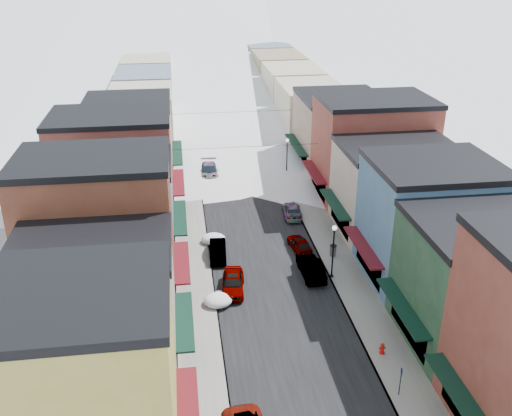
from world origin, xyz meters
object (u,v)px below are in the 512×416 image
object	(u,v)px
trash_can	(333,250)
streetlamp_near	(333,245)
car_dark_hatch	(218,251)
car_green_sedan	(311,268)
car_silver_sedan	(233,283)
fire_hydrant	(382,349)

from	to	relation	value
trash_can	streetlamp_near	size ratio (longest dim) A/B	0.22
car_dark_hatch	car_green_sedan	world-z (taller)	car_green_sedan
car_silver_sedan	streetlamp_near	size ratio (longest dim) A/B	0.93
car_silver_sedan	car_dark_hatch	size ratio (longest dim) A/B	1.08
car_green_sedan	fire_hydrant	size ratio (longest dim) A/B	5.61
car_green_sedan	trash_can	world-z (taller)	car_green_sedan
car_dark_hatch	car_silver_sedan	bearing A→B (deg)	-78.73
trash_can	streetlamp_near	distance (m)	4.55
car_silver_sedan	trash_can	world-z (taller)	car_silver_sedan
car_silver_sedan	car_dark_hatch	xyz separation A→B (m)	(-0.80, 5.80, -0.08)
car_silver_sedan	fire_hydrant	distance (m)	13.63
car_dark_hatch	trash_can	bearing A→B (deg)	-3.84
fire_hydrant	trash_can	world-z (taller)	trash_can
car_dark_hatch	trash_can	xyz separation A→B (m)	(10.58, -1.35, -0.00)
car_dark_hatch	car_green_sedan	bearing A→B (deg)	-25.58
car_silver_sedan	trash_can	bearing A→B (deg)	31.75
car_green_sedan	fire_hydrant	bearing A→B (deg)	100.99
car_green_sedan	trash_can	distance (m)	4.07
car_green_sedan	trash_can	xyz separation A→B (m)	(2.78, 2.98, -0.09)
streetlamp_near	fire_hydrant	bearing A→B (deg)	-85.53
car_silver_sedan	car_green_sedan	xyz separation A→B (m)	(7.00, 1.48, 0.00)
car_green_sedan	fire_hydrant	world-z (taller)	car_green_sedan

